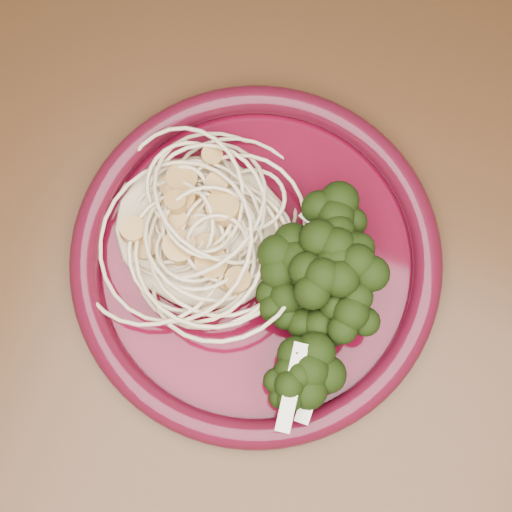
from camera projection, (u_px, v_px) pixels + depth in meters
The scene contains 6 objects.
dining_table at pixel (382, 284), 0.70m from camera, with size 1.20×0.80×0.75m.
dinner_plate at pixel (256, 258), 0.59m from camera, with size 0.35×0.35×0.03m.
spaghetti_pile at pixel (202, 227), 0.58m from camera, with size 0.15×0.13×0.03m, color beige.
scallop_cluster at pixel (198, 214), 0.55m from camera, with size 0.13×0.13×0.04m, color tan, non-canonical shape.
broccoli_pile at pixel (325, 286), 0.56m from camera, with size 0.10×0.17×0.06m, color black.
onion_garnish at pixel (329, 277), 0.53m from camera, with size 0.07×0.11×0.06m, color beige, non-canonical shape.
Camera 1 is at (-0.07, -0.17, 1.34)m, focal length 50.00 mm.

